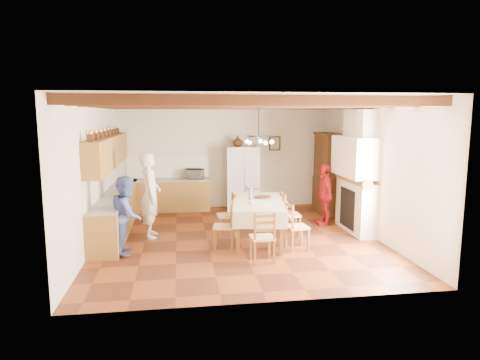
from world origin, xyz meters
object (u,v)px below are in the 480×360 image
Objects in this scene: chair_end_far at (254,207)px; microwave at (195,174)px; refrigerator at (243,178)px; hutch at (328,174)px; chair_end_near at (262,236)px; person_woman_blue at (127,215)px; chair_left_far at (226,215)px; chair_right_far at (291,214)px; chair_right_near at (297,226)px; person_woman_red at (324,194)px; dining_table at (258,205)px; chair_left_near at (223,225)px; person_man at (150,195)px.

chair_end_far is 1.95× the size of microwave.
refrigerator is 2.37m from hutch.
chair_end_near is 0.63× the size of person_woman_blue.
hutch reaches higher than person_woman_blue.
chair_left_far and chair_right_far have the same top height.
microwave is at bearing -179.04° from refrigerator.
refrigerator is at bearing 2.82° from chair_right_near.
chair_right_near is at bearing -52.46° from microwave.
refrigerator is 2.62m from person_woman_red.
dining_table is 2.25× the size of chair_right_far.
hutch is at bearing 139.82° from chair_left_near.
dining_table is 2.25× the size of chair_right_near.
dining_table is (-2.34, -2.28, -0.30)m from hutch.
chair_right_near is 1.04m from chair_right_far.
chair_left_far is (-0.76, -2.59, -0.42)m from refrigerator.
chair_right_near is 3.38m from person_woman_blue.
refrigerator reaches higher than chair_left_far.
chair_right_near is 1.04m from chair_end_near.
chair_right_near is at bearing -146.82° from chair_end_near.
person_woman_red is at bearing -38.78° from chair_right_near.
chair_right_far is (-1.53, -1.88, -0.62)m from hutch.
microwave is at bearing -24.24° from person_man.
chair_end_far is at bearing -85.41° from refrigerator.
refrigerator is 2.73m from chair_left_far.
chair_end_near is 2.49m from chair_end_far.
dining_table is at bearing 41.70° from chair_right_near.
dining_table is at bearing -58.00° from microwave.
hutch reaches higher than chair_left_far.
chair_left_far is 1.85m from chair_end_near.
hutch is 2.29× the size of chair_right_near.
chair_left_far is 0.51× the size of person_man.
refrigerator is 1.88× the size of chair_right_far.
refrigerator is 1.88× the size of chair_left_near.
refrigerator reaches higher than chair_right_far.
person_man is (-1.50, 1.06, 0.46)m from chair_left_near.
chair_right_far is 3.59m from person_woman_blue.
chair_left_near is 1.00× the size of chair_end_far.
hutch is 2.50m from chair_right_far.
chair_left_near is at bearing -99.76° from refrigerator.
chair_end_near is at bearing 45.08° from chair_left_near.
chair_end_near is 3.17m from person_woman_red.
hutch is at bearing 31.35° from chair_end_far.
chair_right_near is (1.47, -0.25, 0.00)m from chair_left_near.
hutch is at bearing 116.75° from chair_left_far.
chair_right_far is (0.13, 1.03, 0.00)m from chair_right_near.
chair_end_near reaches higher than dining_table.
person_woman_blue is (-2.82, -3.51, -0.13)m from refrigerator.
person_woman_red reaches higher than microwave.
chair_left_near is 0.63× the size of person_woman_blue.
chair_right_far is at bearing -12.77° from chair_right_near.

